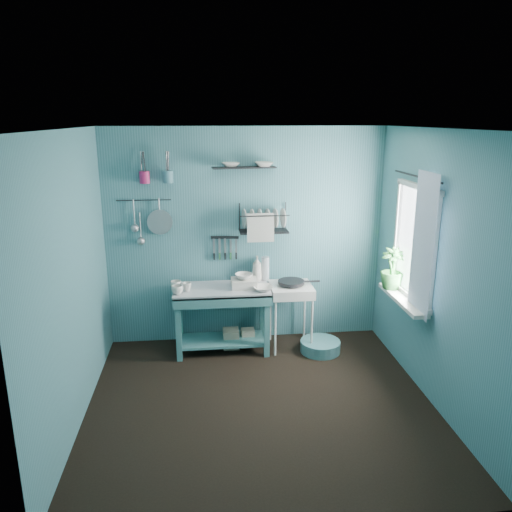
{
  "coord_description": "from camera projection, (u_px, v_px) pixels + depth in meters",
  "views": [
    {
      "loc": [
        -0.49,
        -4.11,
        2.59
      ],
      "look_at": [
        0.05,
        0.85,
        1.2
      ],
      "focal_mm": 35.0,
      "sensor_mm": 36.0,
      "label": 1
    }
  ],
  "objects": [
    {
      "name": "knife_strip",
      "position": [
        225.0,
        237.0,
        5.73
      ],
      "size": [
        0.32,
        0.06,
        0.03
      ],
      "primitive_type": "cube",
      "rotation": [
        0.0,
        0.0,
        -0.13
      ],
      "color": "black",
      "rests_on": "wall_back"
    },
    {
      "name": "soap_bottle",
      "position": [
        257.0,
        269.0,
        5.76
      ],
      "size": [
        0.12,
        0.12,
        0.3
      ],
      "primitive_type": "imported",
      "color": "beige",
      "rests_on": "work_counter"
    },
    {
      "name": "potted_plant",
      "position": [
        392.0,
        269.0,
        5.26
      ],
      "size": [
        0.32,
        0.32,
        0.44
      ],
      "primitive_type": "imported",
      "rotation": [
        0.0,
        0.0,
        -0.4
      ],
      "color": "#2D7032",
      "rests_on": "windowsill"
    },
    {
      "name": "hook_rail",
      "position": [
        144.0,
        200.0,
        5.51
      ],
      "size": [
        0.6,
        0.01,
        0.01
      ],
      "primitive_type": "cylinder",
      "rotation": [
        0.0,
        1.57,
        0.0
      ],
      "color": "black",
      "rests_on": "wall_back"
    },
    {
      "name": "mug_right",
      "position": [
        176.0,
        285.0,
        5.5
      ],
      "size": [
        0.17,
        0.17,
        0.1
      ],
      "primitive_type": "imported",
      "rotation": [
        0.0,
        0.0,
        1.05
      ],
      "color": "silver",
      "rests_on": "work_counter"
    },
    {
      "name": "counter_bowl",
      "position": [
        263.0,
        288.0,
        5.46
      ],
      "size": [
        0.22,
        0.22,
        0.05
      ],
      "primitive_type": "imported",
      "color": "silver",
      "rests_on": "work_counter"
    },
    {
      "name": "utensil_cup_magenta",
      "position": [
        145.0,
        177.0,
        5.4
      ],
      "size": [
        0.11,
        0.11,
        0.13
      ],
      "primitive_type": "cylinder",
      "color": "#A81F57",
      "rests_on": "wall_back"
    },
    {
      "name": "mug_mid",
      "position": [
        187.0,
        287.0,
        5.45
      ],
      "size": [
        0.14,
        0.14,
        0.09
      ],
      "primitive_type": "imported",
      "rotation": [
        0.0,
        0.0,
        0.52
      ],
      "color": "silver",
      "rests_on": "work_counter"
    },
    {
      "name": "floor_basin",
      "position": [
        320.0,
        346.0,
        5.7
      ],
      "size": [
        0.45,
        0.45,
        0.13
      ],
      "primitive_type": "cylinder",
      "color": "#40777E",
      "rests_on": "floor"
    },
    {
      "name": "curtain_rod",
      "position": [
        417.0,
        176.0,
        4.72
      ],
      "size": [
        0.02,
        1.05,
        0.02
      ],
      "primitive_type": "cylinder",
      "rotation": [
        1.57,
        0.0,
        0.0
      ],
      "color": "black",
      "rests_on": "wall_right"
    },
    {
      "name": "wash_tub",
      "position": [
        244.0,
        283.0,
        5.55
      ],
      "size": [
        0.28,
        0.22,
        0.1
      ],
      "primitive_type": "cube",
      "color": "beige",
      "rests_on": "work_counter"
    },
    {
      "name": "ladle_outer",
      "position": [
        134.0,
        213.0,
        5.53
      ],
      "size": [
        0.01,
        0.01,
        0.3
      ],
      "primitive_type": "cylinder",
      "color": "#999BA0",
      "rests_on": "wall_back"
    },
    {
      "name": "wall_front",
      "position": [
        291.0,
        355.0,
        2.91
      ],
      "size": [
        3.2,
        0.0,
        3.2
      ],
      "primitive_type": "plane",
      "rotation": [
        -1.57,
        0.0,
        0.0
      ],
      "color": "#396C76",
      "rests_on": "ground"
    },
    {
      "name": "colander",
      "position": [
        160.0,
        222.0,
        5.58
      ],
      "size": [
        0.28,
        0.03,
        0.28
      ],
      "primitive_type": "cylinder",
      "rotation": [
        1.54,
        0.0,
        0.0
      ],
      "color": "#999BA0",
      "rests_on": "wall_back"
    },
    {
      "name": "window_glass",
      "position": [
        415.0,
        243.0,
        4.9
      ],
      "size": [
        0.0,
        1.1,
        1.1
      ],
      "primitive_type": "plane",
      "rotation": [
        1.57,
        0.0,
        1.57
      ],
      "color": "white",
      "rests_on": "wall_right"
    },
    {
      "name": "windowsill",
      "position": [
        402.0,
        299.0,
        5.05
      ],
      "size": [
        0.16,
        0.95,
        0.04
      ],
      "primitive_type": "cube",
      "color": "silver",
      "rests_on": "wall_right"
    },
    {
      "name": "dish_rack",
      "position": [
        264.0,
        218.0,
        5.61
      ],
      "size": [
        0.56,
        0.28,
        0.32
      ],
      "primitive_type": "cube",
      "rotation": [
        0.0,
        0.0,
        -0.07
      ],
      "color": "black",
      "rests_on": "wall_back"
    },
    {
      "name": "wall_left",
      "position": [
        72.0,
        283.0,
        4.18
      ],
      "size": [
        0.0,
        3.0,
        3.0
      ],
      "primitive_type": "plane",
      "rotation": [
        1.57,
        0.0,
        1.57
      ],
      "color": "#396C76",
      "rests_on": "ground"
    },
    {
      "name": "shelf_bowl_right",
      "position": [
        264.0,
        164.0,
        5.48
      ],
      "size": [
        0.21,
        0.21,
        0.05
      ],
      "primitive_type": "imported",
      "rotation": [
        0.0,
        0.0,
        0.01
      ],
      "color": "silver",
      "rests_on": "upper_shelf"
    },
    {
      "name": "upper_shelf",
      "position": [
        244.0,
        167.0,
        5.47
      ],
      "size": [
        0.71,
        0.25,
        0.01
      ],
      "primitive_type": "cube",
      "rotation": [
        0.0,
        0.0,
        0.1
      ],
      "color": "black",
      "rests_on": "wall_back"
    },
    {
      "name": "storage_tin_large",
      "position": [
        231.0,
        339.0,
        5.79
      ],
      "size": [
        0.18,
        0.18,
        0.22
      ],
      "primitive_type": "cube",
      "color": "gray",
      "rests_on": "floor"
    },
    {
      "name": "hotplate_stand",
      "position": [
        290.0,
        316.0,
        5.74
      ],
      "size": [
        0.49,
        0.49,
        0.76
      ],
      "primitive_type": "cube",
      "rotation": [
        0.0,
        0.0,
        0.04
      ],
      "color": "silver",
      "rests_on": "floor"
    },
    {
      "name": "frying_pan",
      "position": [
        291.0,
        282.0,
        5.63
      ],
      "size": [
        0.3,
        0.3,
        0.03
      ],
      "primitive_type": "cylinder",
      "color": "black",
      "rests_on": "hotplate_stand"
    },
    {
      "name": "water_bottle",
      "position": [
        265.0,
        269.0,
        5.79
      ],
      "size": [
        0.09,
        0.09,
        0.28
      ],
      "primitive_type": "cylinder",
      "color": "#AFBAC4",
      "rests_on": "work_counter"
    },
    {
      "name": "shelf_bowl_left",
      "position": [
        231.0,
        169.0,
        5.45
      ],
      "size": [
        0.21,
        0.21,
        0.05
      ],
      "primitive_type": "imported",
      "rotation": [
        0.0,
        0.0,
        0.09
      ],
      "color": "silver",
      "rests_on": "upper_shelf"
    },
    {
      "name": "floor",
      "position": [
        260.0,
        403.0,
        4.68
      ],
      "size": [
        3.2,
        3.2,
        0.0
      ],
      "primitive_type": "plane",
      "color": "black",
      "rests_on": "ground"
    },
    {
      "name": "tub_bowl",
      "position": [
        244.0,
        276.0,
        5.53
      ],
      "size": [
        0.2,
        0.19,
        0.06
      ],
      "primitive_type": "imported",
      "color": "silver",
      "rests_on": "wash_tub"
    },
    {
      "name": "mug_left",
      "position": [
        177.0,
        290.0,
        5.34
      ],
      "size": [
        0.12,
        0.12,
        0.1
      ],
      "primitive_type": "imported",
      "color": "silver",
      "rests_on": "work_counter"
    },
    {
      "name": "ceiling",
      "position": [
        261.0,
        129.0,
        4.01
      ],
      "size": [
        3.2,
        3.2,
        0.0
      ],
      "primitive_type": "plane",
      "rotation": [
        3.14,
        0.0,
        0.0
      ],
      "color": "silver",
      "rests_on": "ground"
    },
    {
      "name": "ladle_inner",
      "position": [
        140.0,
        226.0,
        5.57
      ],
      "size": [
        0.01,
        0.01,
        0.3
      ],
      "primitive_type": "cylinder",
      "color": "#999BA0",
      "rests_on": "wall_back"
    },
    {
      "name": "utensil_cup_teal",
      "position": [
        168.0,
        177.0,
        5.42
      ],
      "size": [
        0.11,
        0.11,
        0.13
      ],
      "primitive_type": "cylinder",
      "color": "teal",
      "rests_on": "wall_back"
    },
    {
      "name": "wall_back",
      "position": [
        246.0,
        237.0,
        5.78
      ],
      "size": [
        3.2,
        0.0,
        3.2
      ],
      "primitive_type": "plane",
      "rotation": [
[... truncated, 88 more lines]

